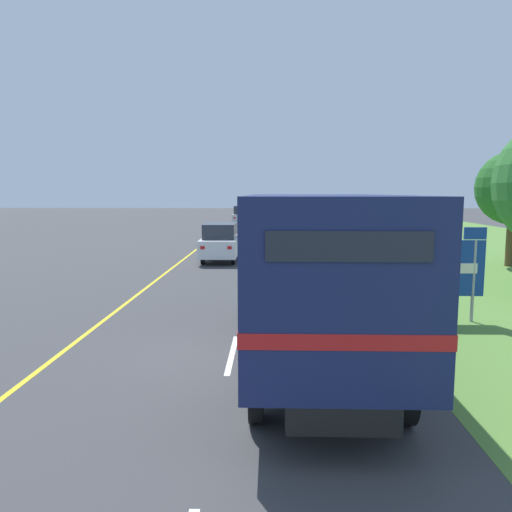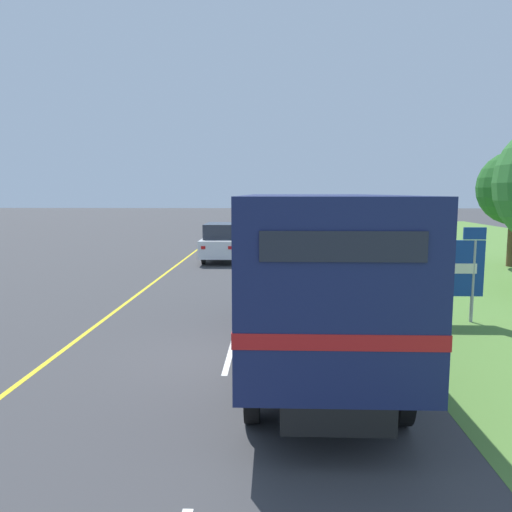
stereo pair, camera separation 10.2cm
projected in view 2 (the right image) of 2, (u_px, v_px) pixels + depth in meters
name	position (u px, v px, depth m)	size (l,w,h in m)	color
ground_plane	(229.00, 358.00, 10.43)	(200.00, 200.00, 0.00)	#3D3D3F
grass_shoulder	(504.00, 255.00, 27.57)	(20.00, 65.65, 0.01)	#568438
edge_line_yellow	(192.00, 254.00, 28.18)	(0.12, 65.65, 0.01)	yellow
centre_dash_near	(230.00, 354.00, 10.72)	(0.12, 2.60, 0.01)	white
centre_dash_mid_a	(247.00, 293.00, 17.27)	(0.12, 2.60, 0.01)	white
centre_dash_mid_b	(254.00, 265.00, 23.81)	(0.12, 2.60, 0.01)	white
centre_dash_far	(258.00, 249.00, 30.35)	(0.12, 2.60, 0.01)	white
centre_dash_farthest	(261.00, 239.00, 36.89)	(0.12, 2.60, 0.01)	white
horse_trailer_truck	(314.00, 270.00, 9.87)	(2.60, 8.66, 3.40)	black
lead_car_white	(222.00, 242.00, 25.29)	(1.80, 4.51, 1.90)	black
lead_car_grey_ahead	(284.00, 222.00, 41.29)	(1.80, 4.13, 2.09)	black
lead_car_silver_ahead	(244.00, 216.00, 50.57)	(1.80, 4.33, 2.10)	black
highway_sign	(450.00, 269.00, 13.21)	(1.82, 0.09, 2.54)	#9E9EA3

